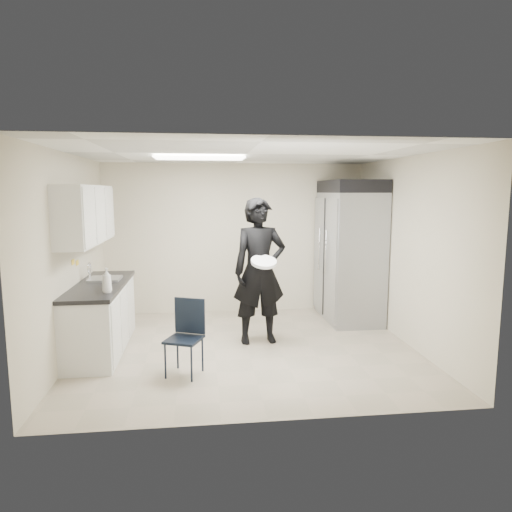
{
  "coord_description": "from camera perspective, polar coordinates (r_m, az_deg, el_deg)",
  "views": [
    {
      "loc": [
        -0.59,
        -5.94,
        2.12
      ],
      "look_at": [
        0.14,
        0.2,
        1.24
      ],
      "focal_mm": 32.0,
      "sensor_mm": 36.0,
      "label": 1
    }
  ],
  "objects": [
    {
      "name": "lower_counter",
      "position": [
        6.51,
        -18.79,
        -7.42
      ],
      "size": [
        0.6,
        1.9,
        0.86
      ],
      "primitive_type": "cube",
      "color": "silver",
      "rests_on": "floor"
    },
    {
      "name": "faucet",
      "position": [
        6.67,
        -20.09,
        -1.93
      ],
      "size": [
        0.02,
        0.02,
        0.24
      ],
      "primitive_type": "cylinder",
      "color": "silver",
      "rests_on": "countertop"
    },
    {
      "name": "back_wall",
      "position": [
        8.0,
        -2.56,
        2.18
      ],
      "size": [
        4.5,
        0.0,
        4.5
      ],
      "primitive_type": "plane",
      "rotation": [
        1.57,
        0.0,
        0.0
      ],
      "color": "beige",
      "rests_on": "floor"
    },
    {
      "name": "folding_chair",
      "position": [
        5.41,
        -9.01,
        -10.28
      ],
      "size": [
        0.5,
        0.5,
        0.85
      ],
      "primitive_type": "cube",
      "rotation": [
        0.0,
        0.0,
        -0.39
      ],
      "color": "black",
      "rests_on": "floor"
    },
    {
      "name": "right_wall",
      "position": [
        6.64,
        18.58,
        0.54
      ],
      "size": [
        0.0,
        4.0,
        4.0
      ],
      "primitive_type": "plane",
      "rotation": [
        1.57,
        0.0,
        -1.57
      ],
      "color": "beige",
      "rests_on": "floor"
    },
    {
      "name": "soap_bottle_b",
      "position": [
        6.01,
        -18.17,
        -3.07
      ],
      "size": [
        0.09,
        0.1,
        0.18
      ],
      "primitive_type": "imported",
      "rotation": [
        0.0,
        0.0,
        -0.16
      ],
      "color": "silver",
      "rests_on": "countertop"
    },
    {
      "name": "fridge_compressor",
      "position": [
        7.61,
        11.85,
        8.5
      ],
      "size": [
        0.8,
        1.35,
        0.2
      ],
      "primitive_type": "cube",
      "color": "black",
      "rests_on": "commercial_fridge"
    },
    {
      "name": "floor",
      "position": [
        6.34,
        -1.11,
        -11.49
      ],
      "size": [
        4.5,
        4.5,
        0.0
      ],
      "primitive_type": "plane",
      "color": "#A1927E",
      "rests_on": "ground"
    },
    {
      "name": "left_wall",
      "position": [
        6.22,
        -22.23,
        -0.12
      ],
      "size": [
        0.0,
        4.0,
        4.0
      ],
      "primitive_type": "plane",
      "rotation": [
        1.57,
        0.0,
        1.57
      ],
      "color": "beige",
      "rests_on": "floor"
    },
    {
      "name": "man_tuxedo",
      "position": [
        6.36,
        0.43,
        -1.9
      ],
      "size": [
        0.8,
        0.58,
        2.04
      ],
      "primitive_type": "imported",
      "rotation": [
        0.0,
        0.0,
        0.11
      ],
      "color": "black",
      "rests_on": "floor"
    },
    {
      "name": "notice_sticker_right",
      "position": [
        6.52,
        -21.43,
        -0.79
      ],
      "size": [
        0.0,
        0.12,
        0.07
      ],
      "primitive_type": "cube",
      "color": "yellow",
      "rests_on": "left_wall"
    },
    {
      "name": "soap_bottle_a",
      "position": [
        5.79,
        -18.16,
        -2.89
      ],
      "size": [
        0.16,
        0.16,
        0.3
      ],
      "primitive_type": "imported",
      "rotation": [
        0.0,
        0.0,
        0.5
      ],
      "color": "white",
      "rests_on": "countertop"
    },
    {
      "name": "bucket_lid",
      "position": [
        6.1,
        0.98,
        -0.73
      ],
      "size": [
        0.38,
        0.38,
        0.04
      ],
      "primitive_type": "cylinder",
      "rotation": [
        0.0,
        0.0,
        0.11
      ],
      "color": "white",
      "rests_on": "man_tuxedo"
    },
    {
      "name": "ceiling",
      "position": [
        5.99,
        -1.18,
        12.66
      ],
      "size": [
        4.5,
        4.5,
        0.0
      ],
      "primitive_type": "plane",
      "rotation": [
        3.14,
        0.0,
        0.0
      ],
      "color": "white",
      "rests_on": "back_wall"
    },
    {
      "name": "towel_dispenser",
      "position": [
        7.47,
        -18.83,
        3.8
      ],
      "size": [
        0.22,
        0.3,
        0.35
      ],
      "primitive_type": "cube",
      "color": "black",
      "rests_on": "left_wall"
    },
    {
      "name": "ceiling_panel",
      "position": [
        6.36,
        -7.06,
        12.06
      ],
      "size": [
        1.2,
        0.6,
        0.02
      ],
      "primitive_type": "cube",
      "color": "white",
      "rests_on": "ceiling"
    },
    {
      "name": "sink",
      "position": [
        6.65,
        -18.35,
        -3.19
      ],
      "size": [
        0.42,
        0.4,
        0.14
      ],
      "primitive_type": "cube",
      "color": "gray",
      "rests_on": "countertop"
    },
    {
      "name": "upper_cabinets",
      "position": [
        6.32,
        -20.48,
        4.88
      ],
      "size": [
        0.35,
        1.8,
        0.75
      ],
      "primitive_type": "cube",
      "color": "silver",
      "rests_on": "left_wall"
    },
    {
      "name": "notice_sticker_left",
      "position": [
        6.33,
        -21.9,
        -0.7
      ],
      "size": [
        0.0,
        0.12,
        0.07
      ],
      "primitive_type": "cube",
      "color": "yellow",
      "rests_on": "left_wall"
    },
    {
      "name": "commercial_fridge",
      "position": [
        7.69,
        11.6,
        -0.1
      ],
      "size": [
        0.8,
        1.35,
        2.1
      ],
      "primitive_type": "cube",
      "color": "gray",
      "rests_on": "floor"
    },
    {
      "name": "countertop",
      "position": [
        6.41,
        -18.97,
        -3.49
      ],
      "size": [
        0.64,
        1.95,
        0.05
      ],
      "primitive_type": "cube",
      "color": "black",
      "rests_on": "lower_counter"
    }
  ]
}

